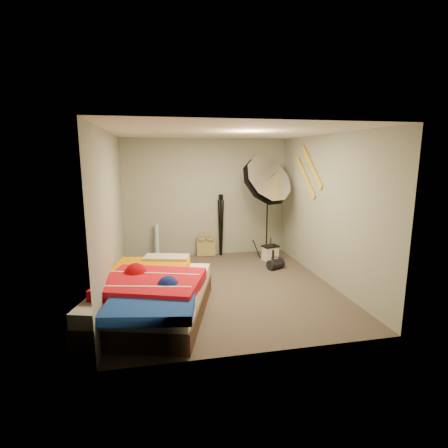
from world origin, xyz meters
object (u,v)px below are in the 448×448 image
object	(u,v)px
camera_case	(270,253)
photo_umbrella	(265,182)
bed	(152,294)
wrapping_roll	(157,242)
camera_tripod	(221,221)
duffel_bag	(276,264)
tote_bag	(206,247)

from	to	relation	value
camera_case	photo_umbrella	distance (m)	1.48
camera_case	bed	bearing A→B (deg)	-152.20
photo_umbrella	bed	bearing A→B (deg)	-137.01
wrapping_roll	camera_tripod	world-z (taller)	camera_tripod
camera_case	photo_umbrella	world-z (taller)	photo_umbrella
bed	camera_tripod	distance (m)	3.09
camera_case	bed	distance (m)	3.19
wrapping_roll	camera_tripod	size ratio (longest dim) A/B	0.55
duffel_bag	photo_umbrella	world-z (taller)	photo_umbrella
photo_umbrella	camera_tripod	world-z (taller)	photo_umbrella
tote_bag	camera_case	distance (m)	1.40
wrapping_roll	duffel_bag	world-z (taller)	wrapping_roll
camera_case	photo_umbrella	bearing A→B (deg)	156.79
camera_case	photo_umbrella	size ratio (longest dim) A/B	0.13
bed	photo_umbrella	bearing A→B (deg)	42.99
tote_bag	photo_umbrella	xyz separation A→B (m)	(1.12, -0.58, 1.42)
bed	wrapping_roll	bearing A→B (deg)	87.66
tote_bag	wrapping_roll	size ratio (longest dim) A/B	0.54
tote_bag	duffel_bag	world-z (taller)	tote_bag
duffel_bag	camera_tripod	distance (m)	1.57
tote_bag	camera_case	size ratio (longest dim) A/B	1.36
wrapping_roll	camera_case	size ratio (longest dim) A/B	2.53
camera_tripod	camera_case	bearing A→B (deg)	-32.14
bed	camera_tripod	xyz separation A→B (m)	(1.48, 2.67, 0.47)
duffel_bag	camera_tripod	bearing A→B (deg)	103.09
duffel_bag	tote_bag	bearing A→B (deg)	111.61
wrapping_roll	duffel_bag	size ratio (longest dim) A/B	2.33
photo_umbrella	camera_tripod	distance (m)	1.29
tote_bag	wrapping_roll	xyz separation A→B (m)	(-1.04, -0.07, 0.17)
duffel_bag	bed	world-z (taller)	bed
duffel_bag	photo_umbrella	size ratio (longest dim) A/B	0.14
camera_tripod	bed	bearing A→B (deg)	-118.90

